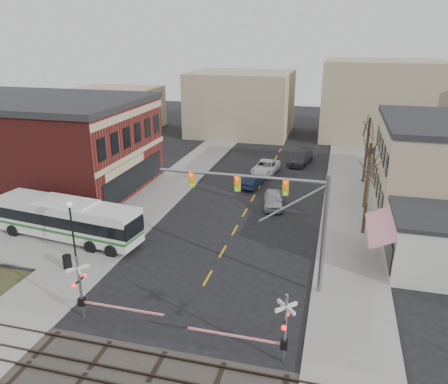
% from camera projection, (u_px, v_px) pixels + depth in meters
% --- Properties ---
extents(ground, '(160.00, 160.00, 0.00)m').
position_uv_depth(ground, '(199.00, 294.00, 28.09)').
color(ground, black).
rests_on(ground, ground).
extents(sidewalk_west, '(5.00, 60.00, 0.12)m').
position_uv_depth(sidewalk_west, '(173.00, 184.00, 48.52)').
color(sidewalk_west, gray).
rests_on(sidewalk_west, ground).
extents(sidewalk_east, '(5.00, 60.00, 0.12)m').
position_uv_depth(sidewalk_east, '(349.00, 199.00, 43.97)').
color(sidewalk_east, gray).
rests_on(sidewalk_east, ground).
extents(ballast_strip, '(160.00, 5.00, 0.06)m').
position_uv_depth(ballast_strip, '(147.00, 384.00, 20.81)').
color(ballast_strip, '#332D28').
rests_on(ballast_strip, ground).
extents(rail_tracks, '(160.00, 3.91, 0.14)m').
position_uv_depth(rail_tracks, '(147.00, 383.00, 20.78)').
color(rail_tracks, '#2D231E').
rests_on(rail_tracks, ground).
extents(brick_building, '(30.40, 15.40, 9.60)m').
position_uv_depth(brick_building, '(7.00, 141.00, 47.46)').
color(brick_building, maroon).
rests_on(brick_building, ground).
extents(tree_east_a, '(0.28, 0.28, 6.75)m').
position_uv_depth(tree_east_a, '(367.00, 195.00, 35.29)').
color(tree_east_a, '#382B21').
rests_on(tree_east_a, sidewalk_east).
extents(tree_east_b, '(0.28, 0.28, 6.30)m').
position_uv_depth(tree_east_b, '(367.00, 176.00, 40.74)').
color(tree_east_b, '#382B21').
rests_on(tree_east_b, sidewalk_east).
extents(tree_east_c, '(0.28, 0.28, 7.20)m').
position_uv_depth(tree_east_c, '(366.00, 150.00, 47.81)').
color(tree_east_c, '#382B21').
rests_on(tree_east_c, sidewalk_east).
extents(transit_bus, '(12.73, 4.25, 3.22)m').
position_uv_depth(transit_bus, '(68.00, 219.00, 34.93)').
color(transit_bus, silver).
rests_on(transit_bus, ground).
extents(traffic_signal_mast, '(10.74, 0.30, 8.00)m').
position_uv_depth(traffic_signal_mast, '(278.00, 205.00, 26.98)').
color(traffic_signal_mast, gray).
rests_on(traffic_signal_mast, ground).
extents(rr_crossing_west, '(5.60, 1.36, 4.00)m').
position_uv_depth(rr_crossing_west, '(87.00, 290.00, 24.98)').
color(rr_crossing_west, gray).
rests_on(rr_crossing_west, ground).
extents(rr_crossing_east, '(5.60, 1.36, 4.00)m').
position_uv_depth(rr_crossing_east, '(276.00, 328.00, 21.69)').
color(rr_crossing_east, gray).
rests_on(rr_crossing_east, ground).
extents(street_lamp, '(0.44, 0.44, 4.50)m').
position_uv_depth(street_lamp, '(71.00, 219.00, 31.21)').
color(street_lamp, black).
rests_on(street_lamp, sidewalk_west).
extents(trash_bin, '(0.60, 0.60, 1.00)m').
position_uv_depth(trash_bin, '(67.00, 262.00, 30.78)').
color(trash_bin, black).
rests_on(trash_bin, sidewalk_west).
extents(car_a, '(2.42, 4.62, 1.50)m').
position_uv_depth(car_a, '(273.00, 200.00, 41.95)').
color(car_a, '#9B9BA0').
rests_on(car_a, ground).
extents(car_b, '(2.02, 4.22, 1.33)m').
position_uv_depth(car_b, '(253.00, 181.00, 47.44)').
color(car_b, '#181D3E').
rests_on(car_b, ground).
extents(car_c, '(3.05, 5.78, 1.55)m').
position_uv_depth(car_c, '(266.00, 167.00, 51.99)').
color(car_c, silver).
rests_on(car_c, ground).
extents(car_d, '(3.39, 5.87, 1.60)m').
position_uv_depth(car_d, '(300.00, 158.00, 55.86)').
color(car_d, '#3E3E43').
rests_on(car_d, ground).
extents(pedestrian_near, '(0.41, 0.62, 1.69)m').
position_uv_depth(pedestrian_near, '(109.00, 241.00, 33.16)').
color(pedestrian_near, '#4E3F3E').
rests_on(pedestrian_near, sidewalk_west).
extents(pedestrian_far, '(1.16, 1.10, 1.90)m').
position_uv_depth(pedestrian_far, '(103.00, 216.00, 37.46)').
color(pedestrian_far, '#363D5F').
rests_on(pedestrian_far, sidewalk_west).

